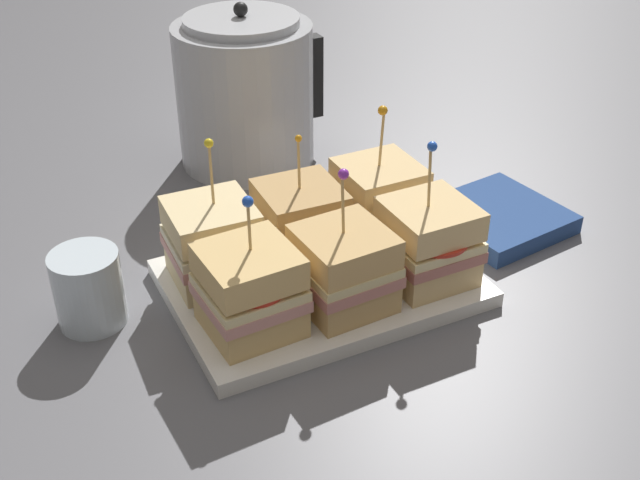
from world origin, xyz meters
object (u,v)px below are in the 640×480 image
(serving_platter, at_px, (320,283))
(drinking_glass, at_px, (88,289))
(sandwich_front_center, at_px, (345,268))
(sandwich_front_right, at_px, (428,242))
(sandwich_back_right, at_px, (379,200))
(napkin_stack, at_px, (498,217))
(kettle_steel, at_px, (245,92))
(sandwich_back_left, at_px, (213,243))
(sandwich_front_left, at_px, (250,291))
(sandwich_back_center, at_px, (300,222))

(serving_platter, relative_size, drinking_glass, 3.96)
(sandwich_front_center, bearing_deg, serving_platter, 92.29)
(serving_platter, xyz_separation_m, sandwich_front_center, (0.00, -0.06, 0.05))
(serving_platter, height_order, sandwich_front_center, sandwich_front_center)
(sandwich_front_right, height_order, sandwich_back_right, same)
(sandwich_back_right, bearing_deg, serving_platter, -153.30)
(serving_platter, relative_size, napkin_stack, 2.01)
(kettle_steel, distance_m, napkin_stack, 0.40)
(serving_platter, bearing_deg, sandwich_front_center, -87.71)
(serving_platter, xyz_separation_m, sandwich_back_left, (-0.11, 0.05, 0.06))
(sandwich_front_center, height_order, kettle_steel, kettle_steel)
(serving_platter, xyz_separation_m, kettle_steel, (0.05, 0.35, 0.10))
(sandwich_front_right, distance_m, sandwich_back_left, 0.24)
(serving_platter, height_order, sandwich_front_left, sandwich_front_left)
(sandwich_back_right, bearing_deg, sandwich_back_center, -179.09)
(sandwich_front_left, relative_size, sandwich_back_center, 0.99)
(sandwich_front_center, distance_m, sandwich_back_center, 0.11)
(sandwich_front_left, height_order, sandwich_back_center, sandwich_back_center)
(napkin_stack, bearing_deg, kettle_steel, 123.97)
(sandwich_front_left, bearing_deg, drinking_glass, 142.68)
(sandwich_front_right, distance_m, sandwich_back_right, 0.11)
(napkin_stack, bearing_deg, sandwich_front_center, -163.15)
(sandwich_front_left, relative_size, kettle_steel, 0.65)
(sandwich_front_center, bearing_deg, sandwich_front_left, 177.17)
(sandwich_front_left, distance_m, sandwich_back_left, 0.10)
(sandwich_front_left, bearing_deg, serving_platter, 25.90)
(serving_platter, relative_size, sandwich_front_left, 2.20)
(kettle_steel, bearing_deg, sandwich_back_right, -79.80)
(sandwich_front_center, bearing_deg, sandwich_back_right, 46.54)
(sandwich_front_center, relative_size, sandwich_front_right, 0.96)
(sandwich_back_center, distance_m, napkin_stack, 0.28)
(sandwich_front_left, height_order, sandwich_front_right, sandwich_front_right)
(drinking_glass, bearing_deg, kettle_steel, 44.15)
(kettle_steel, xyz_separation_m, napkin_stack, (0.22, -0.32, -0.09))
(sandwich_back_left, bearing_deg, sandwich_back_center, 0.22)
(serving_platter, relative_size, sandwich_front_center, 2.08)
(sandwich_front_center, height_order, sandwich_back_right, sandwich_back_right)
(sandwich_front_center, relative_size, sandwich_back_right, 0.95)
(sandwich_back_center, height_order, napkin_stack, sandwich_back_center)
(serving_platter, bearing_deg, sandwich_front_right, -26.64)
(sandwich_back_left, height_order, drinking_glass, sandwich_back_left)
(sandwich_front_left, relative_size, sandwich_front_right, 0.91)
(serving_platter, height_order, sandwich_back_left, sandwich_back_left)
(sandwich_front_right, distance_m, sandwich_back_center, 0.15)
(sandwich_front_right, relative_size, napkin_stack, 1.01)
(sandwich_front_right, xyz_separation_m, kettle_steel, (-0.05, 0.40, 0.04))
(drinking_glass, bearing_deg, serving_platter, -13.09)
(sandwich_front_center, relative_size, sandwich_back_left, 0.95)
(sandwich_front_center, relative_size, kettle_steel, 0.68)
(sandwich_front_center, bearing_deg, drinking_glass, 155.49)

